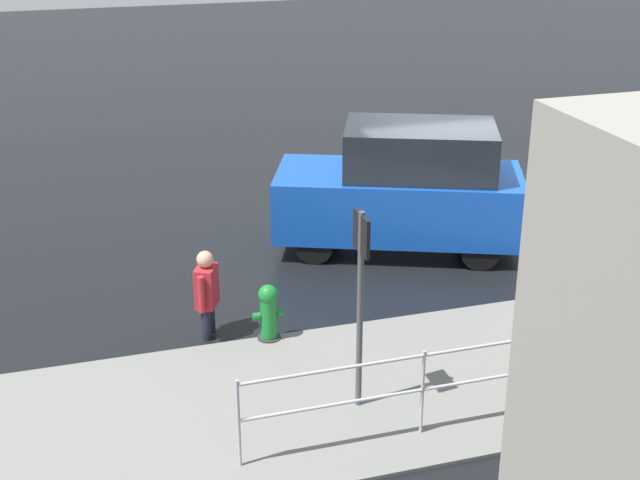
# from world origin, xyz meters

# --- Properties ---
(ground_plane) EXTENTS (60.00, 60.00, 0.00)m
(ground_plane) POSITION_xyz_m (0.00, 0.00, 0.00)
(ground_plane) COLOR black
(kerb_strip) EXTENTS (24.00, 3.20, 0.04)m
(kerb_strip) POSITION_xyz_m (0.00, 4.20, 0.02)
(kerb_strip) COLOR slate
(kerb_strip) RESTS_ON ground
(moving_hatchback) EXTENTS (4.25, 3.05, 2.06)m
(moving_hatchback) POSITION_xyz_m (1.00, 0.25, 1.03)
(moving_hatchback) COLOR blue
(moving_hatchback) RESTS_ON ground
(fire_hydrant) EXTENTS (0.42, 0.31, 0.80)m
(fire_hydrant) POSITION_xyz_m (3.85, 2.66, 0.40)
(fire_hydrant) COLOR #197A2D
(fire_hydrant) RESTS_ON ground
(pedestrian) EXTENTS (0.37, 0.52, 1.22)m
(pedestrian) POSITION_xyz_m (4.58, 2.30, 0.68)
(pedestrian) COLOR #B2262D
(pedestrian) RESTS_ON ground
(sign_post) EXTENTS (0.07, 0.44, 2.40)m
(sign_post) POSITION_xyz_m (3.25, 4.49, 1.58)
(sign_post) COLOR #4C4C51
(sign_post) RESTS_ON ground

